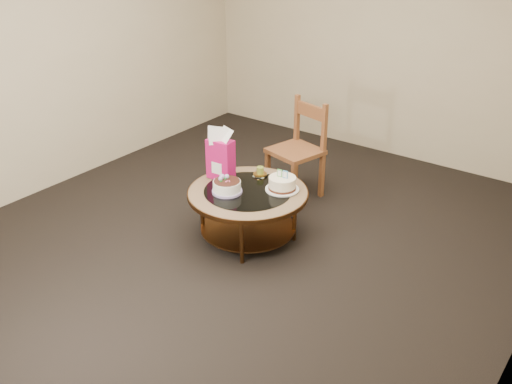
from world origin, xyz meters
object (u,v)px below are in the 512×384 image
Objects in this scene: coffee_table at (248,199)px; decorated_cake at (227,187)px; dining_chair at (298,149)px; cream_cake at (282,184)px; gift_bag at (221,154)px.

decorated_cake reaches higher than coffee_table.
coffee_table is 0.97m from dining_chair.
cream_cake is at bearing 42.02° from decorated_cake.
cream_cake is 0.62× the size of gift_bag.
cream_cake is 0.60m from gift_bag.
cream_cake is 0.30× the size of dining_chair.
cream_cake is (0.34, 0.31, 0.01)m from decorated_cake.
gift_bag reaches higher than coffee_table.
decorated_cake is 0.89× the size of cream_cake.
gift_bag reaches higher than decorated_cake.
coffee_table is 0.32m from cream_cake.
dining_chair is at bearing 72.13° from gift_bag.
decorated_cake is 1.09m from dining_chair.
gift_bag is at bearing -173.00° from cream_cake.
coffee_table is at bearing -146.98° from cream_cake.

